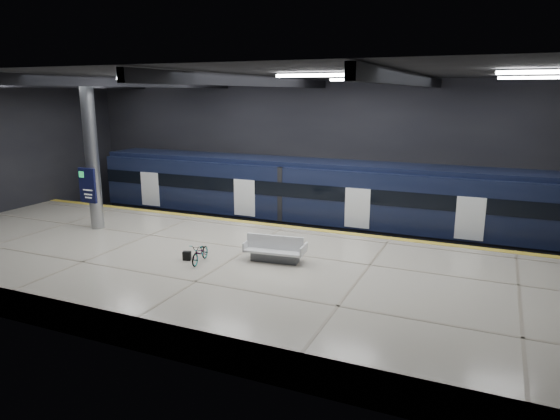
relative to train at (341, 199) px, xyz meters
The scene contains 10 objects.
ground 6.18m from the train, 109.39° to the right, with size 30.00×30.00×0.00m, color black.
room_shell 6.88m from the train, 109.41° to the right, with size 30.10×16.10×8.05m.
platform 8.36m from the train, 103.60° to the right, with size 30.00×11.00×1.10m, color beige.
safety_strip 3.49m from the train, 125.16° to the right, with size 30.00×0.40×0.01m, color gold.
rails 2.77m from the train, behind, with size 30.00×1.52×0.16m.
train is the anchor object (origin of this frame).
bench 7.55m from the train, 92.46° to the right, with size 2.38×1.18×1.01m.
bicycle 9.23m from the train, 107.92° to the right, with size 0.50×1.44×0.75m, color #99999E.
pannier_bag 9.45m from the train, 111.39° to the right, with size 0.30×0.18×0.35m, color black.
info_column 12.13m from the train, 146.71° to the right, with size 0.90×0.78×6.90m.
Camera 1 is at (8.94, -18.38, 7.31)m, focal length 32.00 mm.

